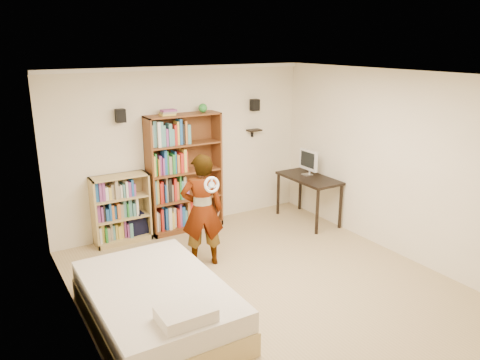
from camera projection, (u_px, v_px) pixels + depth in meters
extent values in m
cube|color=tan|center=(266.00, 285.00, 6.13)|extent=(4.50, 5.00, 0.01)
cube|color=white|center=(183.00, 149.00, 7.80)|extent=(4.50, 0.02, 2.70)
cube|color=white|center=(445.00, 269.00, 3.69)|extent=(4.50, 0.02, 2.70)
cube|color=white|center=(80.00, 222.00, 4.64)|extent=(0.02, 5.00, 2.70)
cube|color=white|center=(394.00, 164.00, 6.86)|extent=(0.02, 5.00, 2.70)
cube|color=white|center=(269.00, 75.00, 5.36)|extent=(4.50, 5.00, 0.02)
cube|color=white|center=(181.00, 68.00, 7.40)|extent=(4.50, 0.06, 0.06)
cube|color=white|center=(465.00, 100.00, 3.34)|extent=(4.50, 0.06, 0.06)
cube|color=white|center=(69.00, 87.00, 4.28)|extent=(0.06, 5.00, 0.06)
cube|color=white|center=(402.00, 72.00, 6.47)|extent=(0.06, 5.00, 0.06)
cube|color=black|center=(120.00, 116.00, 7.02)|extent=(0.14, 0.12, 0.20)
cube|color=black|center=(255.00, 105.00, 8.20)|extent=(0.14, 0.12, 0.20)
cube|color=black|center=(254.00, 130.00, 8.34)|extent=(0.25, 0.16, 0.02)
imported|color=black|center=(202.00, 210.00, 6.52)|extent=(0.69, 0.57, 1.62)
torus|color=silver|center=(212.00, 185.00, 6.15)|extent=(0.22, 0.08, 0.23)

